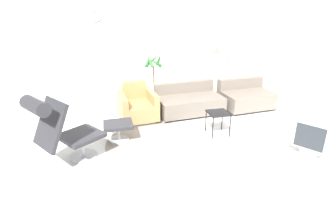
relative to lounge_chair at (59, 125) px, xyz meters
name	(u,v)px	position (x,y,z in m)	size (l,w,h in m)	color
ground_plane	(163,141)	(1.64, 0.40, -0.68)	(12.00, 12.00, 0.00)	white
wall_back	(138,41)	(1.64, 3.54, 0.72)	(12.00, 0.09, 2.80)	white
wall_right	(314,57)	(4.55, 0.40, 0.72)	(0.06, 12.00, 2.80)	white
round_rug	(157,142)	(1.52, 0.36, -0.67)	(1.83, 1.83, 0.01)	gray
lounge_chair	(59,125)	(0.00, 0.00, 0.00)	(1.12, 1.02, 1.16)	#BCBCC1
ottoman	(118,127)	(0.86, 0.62, -0.42)	(0.51, 0.44, 0.34)	#BCBCC1
armchair_red	(137,106)	(1.32, 1.53, -0.39)	(0.84, 0.89, 0.77)	silver
couch_low	(188,102)	(2.50, 1.63, -0.43)	(1.51, 0.98, 0.66)	black
couch_second	(245,97)	(3.93, 1.62, -0.43)	(1.22, 0.95, 0.66)	black
side_table	(218,115)	(2.70, 0.43, -0.29)	(0.38, 0.38, 0.44)	black
crt_television	(313,134)	(3.95, -0.56, -0.35)	(0.69, 0.69, 0.60)	#B7B7B7
potted_plant	(154,80)	(1.94, 2.87, -0.21)	(0.51, 0.50, 1.23)	silver
shelf_unit	(216,47)	(3.81, 3.23, 0.53)	(1.13, 0.28, 1.73)	#BCBCC1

